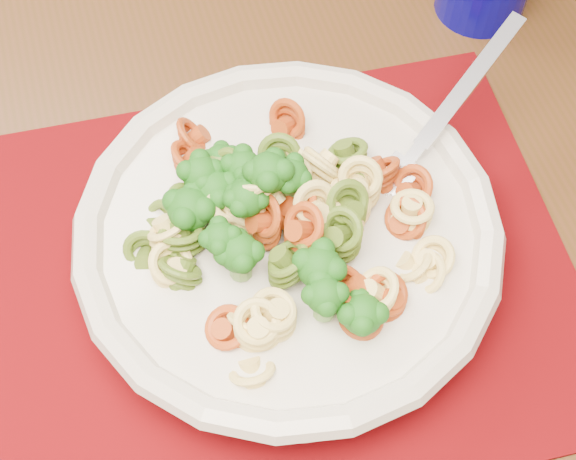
{
  "coord_description": "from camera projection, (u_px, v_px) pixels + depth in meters",
  "views": [
    {
      "loc": [
        0.29,
        -0.25,
        1.18
      ],
      "look_at": [
        0.28,
        0.01,
        0.75
      ],
      "focal_mm": 50.0,
      "sensor_mm": 36.0,
      "label": 1
    }
  ],
  "objects": [
    {
      "name": "pasta_broccoli_heap",
      "position": [
        288.0,
        225.0,
        0.5
      ],
      "size": [
        0.23,
        0.23,
        0.06
      ],
      "primitive_type": null,
      "color": "#EAD474",
      "rests_on": "pasta_bowl"
    },
    {
      "name": "pasta_bowl",
      "position": [
        288.0,
        237.0,
        0.51
      ],
      "size": [
        0.27,
        0.27,
        0.05
      ],
      "color": "beige",
      "rests_on": "placemat"
    },
    {
      "name": "placemat",
      "position": [
        267.0,
        276.0,
        0.54
      ],
      "size": [
        0.47,
        0.41,
        0.0
      ],
      "primitive_type": "cube",
      "rotation": [
        0.0,
        0.0,
        0.27
      ],
      "color": "#550305",
      "rests_on": "dining_table"
    },
    {
      "name": "dining_table",
      "position": [
        268.0,
        167.0,
        0.7
      ],
      "size": [
        1.58,
        1.29,
        0.7
      ],
      "rotation": [
        0.0,
        0.0,
        0.35
      ],
      "color": "#482814",
      "rests_on": "ground"
    },
    {
      "name": "fork",
      "position": [
        398.0,
        175.0,
        0.52
      ],
      "size": [
        0.13,
        0.16,
        0.08
      ],
      "primitive_type": null,
      "rotation": [
        0.0,
        -0.35,
        0.91
      ],
      "color": "silver",
      "rests_on": "pasta_bowl"
    }
  ]
}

